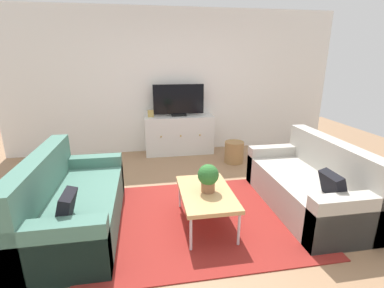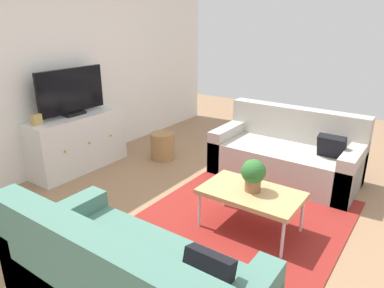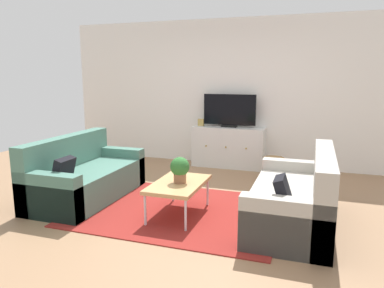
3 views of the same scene
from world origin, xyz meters
name	(u,v)px [view 1 (image 1 of 3)]	position (x,y,z in m)	size (l,w,h in m)	color
ground_plane	(197,212)	(0.00, 0.00, 0.00)	(10.00, 10.00, 0.00)	#997251
wall_back	(173,83)	(0.00, 2.55, 1.35)	(6.40, 0.12, 2.70)	white
area_rug	(199,218)	(0.00, -0.15, 0.01)	(2.50, 1.90, 0.01)	maroon
couch_left_side	(69,206)	(-1.44, -0.10, 0.28)	(0.86, 1.76, 0.85)	#4C7A6B
couch_right_side	(312,186)	(1.44, -0.10, 0.28)	(0.86, 1.76, 0.85)	#B2ADA3
coffee_table	(206,194)	(0.05, -0.27, 0.38)	(0.56, 0.92, 0.41)	tan
potted_plant	(208,177)	(0.07, -0.27, 0.59)	(0.23, 0.23, 0.31)	#936042
tv_console	(179,135)	(0.07, 2.27, 0.37)	(1.31, 0.47, 0.74)	silver
flat_screen_tv	(179,100)	(0.07, 2.29, 1.04)	(0.96, 0.16, 0.60)	black
mantel_clock	(151,114)	(-0.47, 2.27, 0.81)	(0.11, 0.07, 0.13)	tan
wicker_basket	(234,152)	(0.97, 1.57, 0.19)	(0.34, 0.34, 0.38)	#9E7547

